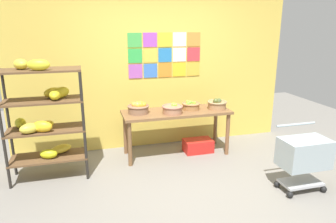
% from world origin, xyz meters
% --- Properties ---
extents(ground, '(9.51, 9.51, 0.00)m').
position_xyz_m(ground, '(0.00, 0.00, 0.00)').
color(ground, slate).
extents(back_wall_with_art, '(4.56, 0.07, 2.88)m').
position_xyz_m(back_wall_with_art, '(0.00, 1.78, 1.44)').
color(back_wall_with_art, gold).
rests_on(back_wall_with_art, ground).
extents(banana_shelf_unit, '(0.98, 0.54, 1.60)m').
position_xyz_m(banana_shelf_unit, '(-1.63, 0.97, 0.89)').
color(banana_shelf_unit, black).
rests_on(banana_shelf_unit, ground).
extents(display_table, '(1.66, 0.58, 0.71)m').
position_xyz_m(display_table, '(0.23, 1.25, 0.62)').
color(display_table, brown).
rests_on(display_table, ground).
extents(fruit_basket_back_right, '(0.31, 0.31, 0.15)m').
position_xyz_m(fruit_basket_back_right, '(0.13, 1.14, 0.78)').
color(fruit_basket_back_right, '#A56E50').
rests_on(fruit_basket_back_right, display_table).
extents(fruit_basket_right, '(0.31, 0.31, 0.18)m').
position_xyz_m(fruit_basket_right, '(0.88, 1.20, 0.80)').
color(fruit_basket_right, '#A5774E').
rests_on(fruit_basket_right, display_table).
extents(fruit_basket_back_left, '(0.33, 0.33, 0.18)m').
position_xyz_m(fruit_basket_back_left, '(-0.35, 1.29, 0.79)').
color(fruit_basket_back_left, '#856148').
rests_on(fruit_basket_back_left, display_table).
extents(fruit_basket_left, '(0.28, 0.28, 0.13)m').
position_xyz_m(fruit_basket_left, '(0.48, 1.28, 0.77)').
color(fruit_basket_left, '#9E6E3E').
rests_on(fruit_basket_left, display_table).
extents(produce_crate_under_table, '(0.46, 0.28, 0.20)m').
position_xyz_m(produce_crate_under_table, '(0.60, 1.24, 0.10)').
color(produce_crate_under_table, red).
rests_on(produce_crate_under_table, ground).
extents(shopping_cart, '(0.58, 0.41, 0.81)m').
position_xyz_m(shopping_cart, '(1.41, -0.22, 0.47)').
color(shopping_cart, black).
rests_on(shopping_cart, ground).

